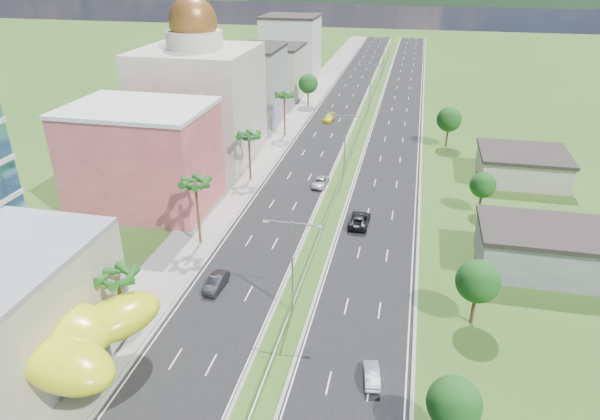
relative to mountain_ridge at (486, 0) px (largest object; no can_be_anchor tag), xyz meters
The scene contains 32 objects.
ground 453.98m from the mountain_ridge, 97.59° to the right, with size 500.00×500.00×0.00m, color #2D5119.
road_left 366.27m from the mountain_ridge, 100.62° to the right, with size 11.00×260.00×0.04m, color black.
road_right 363.81m from the mountain_ridge, 98.30° to the right, with size 11.00×260.00×0.04m, color black.
sidewalk_left 368.14m from the mountain_ridge, 102.07° to the right, with size 7.00×260.00×0.12m, color gray.
median_guardrail 382.74m from the mountain_ridge, 99.02° to the right, with size 0.10×216.06×0.76m.
streetlight_median_b 444.12m from the mountain_ridge, 97.77° to the right, with size 6.04×0.25×11.00m.
streetlight_median_c 404.53m from the mountain_ridge, 98.53° to the right, with size 6.04×0.25×11.00m.
streetlight_median_d 360.10m from the mountain_ridge, 99.59° to the right, with size 6.04×0.25×11.00m.
streetlight_median_e 315.83m from the mountain_ridge, 100.95° to the right, with size 6.04×0.25×11.00m.
lime_canopy 461.02m from the mountain_ridge, 99.99° to the right, with size 18.00×15.00×7.40m.
pink_shophouse 427.23m from the mountain_ridge, 101.89° to the right, with size 20.00×15.00×15.00m, color #BD4D52.
domed_building 404.84m from the mountain_ridge, 102.56° to the right, with size 20.00×20.00×28.70m.
midrise_grey 380.17m from the mountain_ridge, 103.23° to the right, with size 16.00×15.00×16.00m, color gray.
midrise_beige 358.77m from the mountain_ridge, 104.04° to the right, with size 16.00×15.00×13.00m, color #ABA68D.
midrise_white 336.56m from the mountain_ridge, 104.99° to the right, with size 16.00×15.00×18.00m, color silver.
shed_near 426.21m from the mountain_ridge, 94.31° to the right, with size 15.00×10.00×5.00m, color gray.
shed_far 396.14m from the mountain_ridge, 94.34° to the right, with size 14.00×12.00×4.40m, color #ABA68D.
palm_tree_b 454.37m from the mountain_ridge, 99.57° to the right, with size 3.60×3.60×8.10m.
palm_tree_c 434.69m from the mountain_ridge, 100.00° to the right, with size 3.60×3.60×9.60m.
palm_tree_d 412.05m from the mountain_ridge, 100.56° to the right, with size 3.60×3.60×8.60m.
palm_tree_e 387.52m from the mountain_ridge, 101.24° to the right, with size 3.60×3.60×9.40m.
leafy_tree_lfar 362.98m from the mountain_ridge, 102.01° to the right, with size 4.90×4.90×8.05m.
leafy_tree_ra 457.15m from the mountain_ridge, 95.52° to the right, with size 4.20×4.20×6.90m.
leafy_tree_rb 439.95m from the mountain_ridge, 95.35° to the right, with size 4.55×4.55×7.47m.
leafy_tree_rc 411.78m from the mountain_ridge, 95.30° to the right, with size 3.85×3.85×6.33m.
leafy_tree_rd 382.35m from the mountain_ridge, 96.31° to the right, with size 4.90×4.90×8.05m.
mountain_ridge is the anchor object (origin of this frame).
car_dark_left 443.16m from the mountain_ridge, 99.05° to the right, with size 1.64×4.69×1.55m, color black.
car_silver_mid_left 410.37m from the mountain_ridge, 98.86° to the right, with size 2.25×4.87×1.35m, color #ADAFB5.
car_yellow_far_left 373.72m from the mountain_ridge, 100.49° to the right, with size 2.05×5.05×1.46m, color yellow.
car_silver_right 451.67m from the mountain_ridge, 96.43° to the right, with size 1.38×3.97×1.31m, color #B2B5BA.
car_dark_far_right 421.75m from the mountain_ridge, 97.52° to the right, with size 2.73×5.92×1.65m, color black.
Camera 1 is at (10.95, -36.66, 35.54)m, focal length 32.00 mm.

